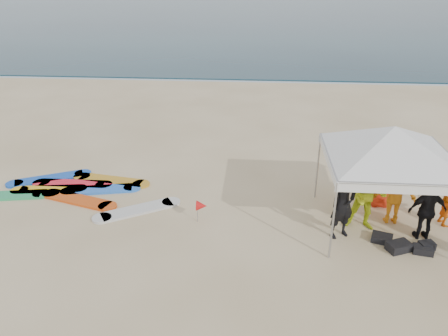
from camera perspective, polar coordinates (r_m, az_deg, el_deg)
ground at (r=10.55m, az=1.27°, el=-11.98°), size 120.00×120.00×0.00m
ocean at (r=68.73m, az=4.35°, el=19.48°), size 160.00×84.00×0.08m
shoreline_foam at (r=27.38m, az=3.52°, el=11.41°), size 160.00×1.20×0.01m
person_black_a at (r=11.32m, az=15.27°, el=-4.46°), size 0.83×0.73×1.90m
person_yellow at (r=11.82m, az=18.20°, el=-3.40°), size 1.07×0.90×1.96m
person_orange_a at (r=12.41m, az=21.44°, el=-2.83°), size 1.21×0.73×1.84m
person_black_b at (r=12.03m, az=25.02°, el=-5.04°), size 0.97×0.47×1.60m
person_orange_b at (r=13.14m, az=20.07°, el=-1.47°), size 0.82×0.54×1.67m
person_seated at (r=13.06m, az=27.00°, el=-4.76°), size 0.38×0.90×0.94m
canopy_tent at (r=11.34m, az=21.47°, el=5.05°), size 4.28×4.28×3.23m
marker_pennant at (r=11.74m, az=-2.95°, el=-4.97°), size 0.28×0.28×0.64m
gear_pile at (r=11.76m, az=22.39°, el=-9.26°), size 1.52×0.93×0.22m
surfboard_spread at (r=14.24m, az=-18.65°, el=-2.79°), size 5.98×3.23×0.07m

